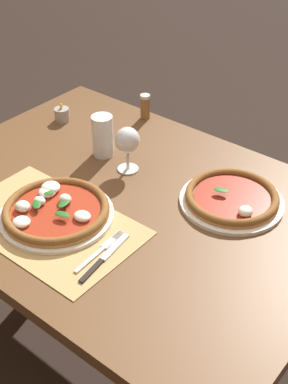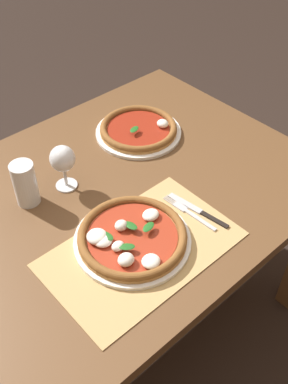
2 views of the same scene
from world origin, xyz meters
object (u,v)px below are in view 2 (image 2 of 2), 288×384
Objects in this scene: pizza_near at (131,237)px; pizza_far at (139,129)px; pint_glass at (25,184)px; fork at (189,213)px; knife at (198,210)px; wine_glass at (63,160)px.

pizza_far is (0.36, 0.38, -0.00)m from pizza_near.
pint_glass is (-0.13, 0.34, 0.05)m from pizza_near.
pizza_near is 1.66× the size of fork.
pizza_near is 0.23m from knife.
pint_glass is 0.72× the size of fork.
knife is (0.36, -0.38, -0.06)m from pint_glass.
pizza_far is 0.44m from knife.
wine_glass is 0.13m from pint_glass.
pizza_near is at bearing 171.66° from fork.
pint_glass is (-0.49, -0.04, 0.05)m from pizza_far.
pizza_near reaches higher than knife.
pizza_near is 0.37m from pint_glass.
fork is at bearing -48.38° from pint_glass.
knife is at bearing -57.75° from wine_glass.
knife is (0.03, -0.01, 0.00)m from fork.
pint_glass is at bearing 171.21° from wine_glass.
fork is (0.33, -0.37, -0.06)m from pint_glass.
fork is at bearing 156.89° from knife.
pizza_far is at bearing 9.02° from wine_glass.
knife is (0.23, -0.36, -0.10)m from wine_glass.
pint_glass is 0.53m from knife.
pizza_far is 0.44m from fork.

